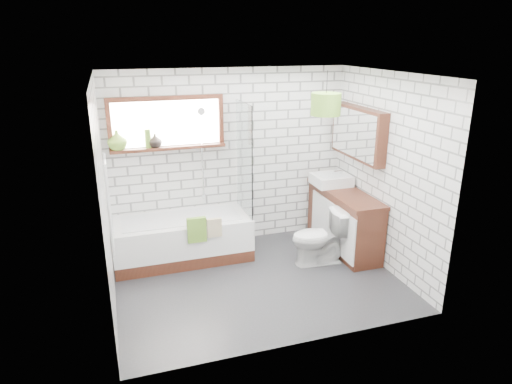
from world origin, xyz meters
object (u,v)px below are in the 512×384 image
object	(u,v)px
toilet	(319,238)
pendant	(326,104)
bathtub	(182,238)
basin	(331,180)
vanity	(344,220)

from	to	relation	value
toilet	pendant	size ratio (longest dim) A/B	2.00
toilet	bathtub	bearing A→B (deg)	-107.66
basin	pendant	xyz separation A→B (m)	(-0.42, -0.56, 1.17)
bathtub	basin	size ratio (longest dim) A/B	3.51
vanity	basin	xyz separation A→B (m)	(-0.06, 0.33, 0.50)
toilet	pendant	distance (m)	1.74
vanity	toilet	xyz separation A→B (m)	(-0.54, -0.34, -0.06)
toilet	vanity	bearing A→B (deg)	126.45
toilet	pendant	world-z (taller)	pendant
basin	bathtub	bearing A→B (deg)	179.43
vanity	toilet	bearing A→B (deg)	-147.98
vanity	basin	bearing A→B (deg)	100.22
bathtub	basin	distance (m)	2.28
bathtub	pendant	size ratio (longest dim) A/B	4.91
vanity	toilet	distance (m)	0.64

